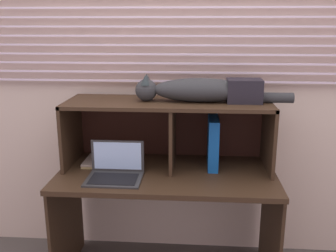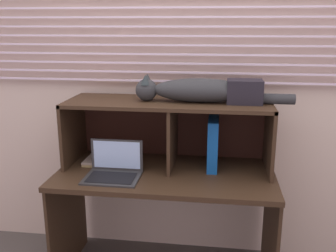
{
  "view_description": "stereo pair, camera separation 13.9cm",
  "coord_description": "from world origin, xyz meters",
  "px_view_note": "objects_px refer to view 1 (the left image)",
  "views": [
    {
      "loc": [
        0.17,
        -1.96,
        1.57
      ],
      "look_at": [
        0.0,
        0.29,
        0.97
      ],
      "focal_mm": 40.71,
      "sensor_mm": 36.0,
      "label": 1
    },
    {
      "loc": [
        0.31,
        -1.95,
        1.57
      ],
      "look_at": [
        0.0,
        0.29,
        0.97
      ],
      "focal_mm": 40.71,
      "sensor_mm": 36.0,
      "label": 2
    }
  ],
  "objects_px": {
    "cat": "(196,90)",
    "laptop": "(115,171)",
    "book_stack": "(101,161)",
    "storage_box": "(244,91)",
    "binder_upright": "(213,142)"
  },
  "relations": [
    {
      "from": "binder_upright",
      "to": "book_stack",
      "type": "height_order",
      "value": "binder_upright"
    },
    {
      "from": "cat",
      "to": "book_stack",
      "type": "xyz_separation_m",
      "value": [
        -0.6,
        -0.0,
        -0.46
      ]
    },
    {
      "from": "cat",
      "to": "binder_upright",
      "type": "height_order",
      "value": "cat"
    },
    {
      "from": "binder_upright",
      "to": "book_stack",
      "type": "relative_size",
      "value": 1.34
    },
    {
      "from": "laptop",
      "to": "storage_box",
      "type": "distance_m",
      "value": 0.89
    },
    {
      "from": "cat",
      "to": "book_stack",
      "type": "relative_size",
      "value": 4.02
    },
    {
      "from": "laptop",
      "to": "storage_box",
      "type": "relative_size",
      "value": 1.54
    },
    {
      "from": "cat",
      "to": "storage_box",
      "type": "distance_m",
      "value": 0.28
    },
    {
      "from": "book_stack",
      "to": "storage_box",
      "type": "bearing_deg",
      "value": 0.05
    },
    {
      "from": "laptop",
      "to": "binder_upright",
      "type": "xyz_separation_m",
      "value": [
        0.57,
        0.22,
        0.12
      ]
    },
    {
      "from": "binder_upright",
      "to": "book_stack",
      "type": "bearing_deg",
      "value": -179.93
    },
    {
      "from": "binder_upright",
      "to": "storage_box",
      "type": "distance_m",
      "value": 0.37
    },
    {
      "from": "laptop",
      "to": "binder_upright",
      "type": "bearing_deg",
      "value": 21.46
    },
    {
      "from": "cat",
      "to": "laptop",
      "type": "relative_size",
      "value": 2.98
    },
    {
      "from": "laptop",
      "to": "book_stack",
      "type": "height_order",
      "value": "laptop"
    }
  ]
}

